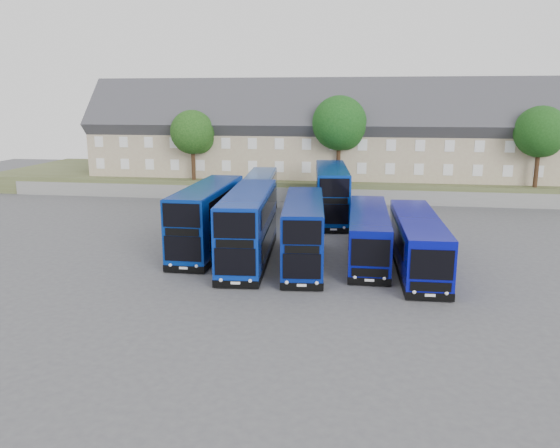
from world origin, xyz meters
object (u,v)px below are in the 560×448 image
(tree_west, at_px, (194,134))
(dd_front_left, at_px, (208,219))
(tree_mid, at_px, (341,125))
(tree_east, at_px, (541,134))
(dd_front_mid, at_px, (249,227))
(coach_east_a, at_px, (368,235))

(tree_west, bearing_deg, dd_front_left, -70.33)
(dd_front_left, xyz_separation_m, tree_mid, (8.41, 21.74, 5.78))
(tree_mid, bearing_deg, tree_east, -1.43)
(dd_front_mid, xyz_separation_m, tree_east, (24.92, 23.52, 5.08))
(dd_front_mid, relative_size, tree_east, 1.47)
(dd_front_mid, bearing_deg, tree_east, 39.05)
(coach_east_a, bearing_deg, dd_front_left, 176.99)
(dd_front_left, distance_m, tree_west, 23.05)
(tree_mid, height_order, tree_east, tree_mid)
(dd_front_left, xyz_separation_m, dd_front_mid, (3.49, -2.28, 0.02))
(dd_front_mid, bearing_deg, tree_mid, 74.12)
(dd_front_left, height_order, tree_east, tree_east)
(tree_west, xyz_separation_m, tree_mid, (16.00, 0.50, 1.02))
(tree_mid, xyz_separation_m, tree_east, (20.00, -0.50, -0.68))
(dd_front_mid, bearing_deg, tree_west, 110.93)
(dd_front_left, height_order, dd_front_mid, dd_front_mid)
(dd_front_mid, relative_size, coach_east_a, 0.98)
(dd_front_left, bearing_deg, tree_east, 36.38)
(dd_front_left, height_order, tree_mid, tree_mid)
(tree_east, bearing_deg, tree_west, -180.00)
(coach_east_a, xyz_separation_m, tree_mid, (-3.03, 22.17, 6.44))
(dd_front_mid, relative_size, tree_west, 1.57)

